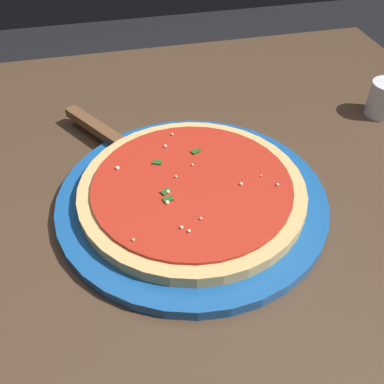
% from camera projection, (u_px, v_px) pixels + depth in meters
% --- Properties ---
extents(restaurant_table, '(1.08, 0.84, 0.73)m').
position_uv_depth(restaurant_table, '(152.00, 247.00, 0.69)').
color(restaurant_table, black).
rests_on(restaurant_table, ground_plane).
extents(serving_plate, '(0.34, 0.34, 0.01)m').
position_uv_depth(serving_plate, '(192.00, 199.00, 0.57)').
color(serving_plate, '#195199').
rests_on(serving_plate, restaurant_table).
extents(pizza, '(0.28, 0.28, 0.02)m').
position_uv_depth(pizza, '(192.00, 190.00, 0.56)').
color(pizza, '#DBB26B').
rests_on(pizza, serving_plate).
extents(pizza_server, '(0.15, 0.21, 0.01)m').
position_uv_depth(pizza_server, '(112.00, 139.00, 0.65)').
color(pizza_server, silver).
rests_on(pizza_server, serving_plate).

